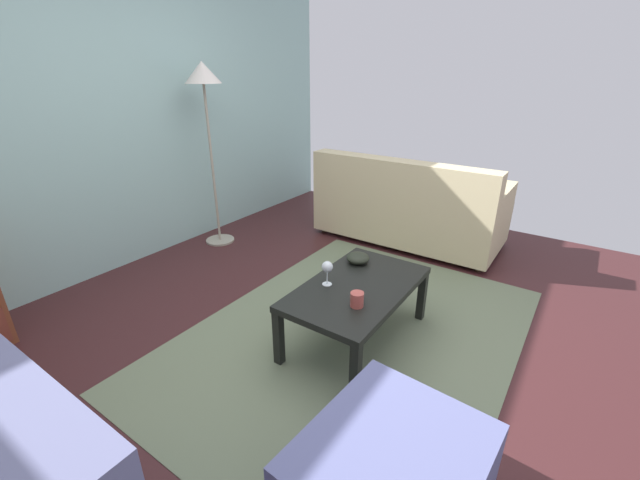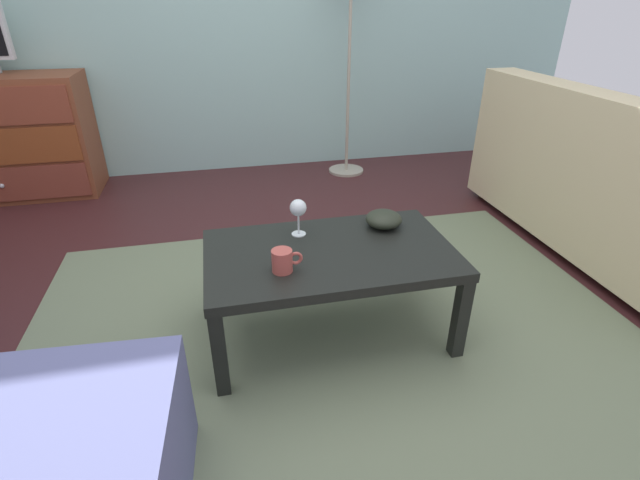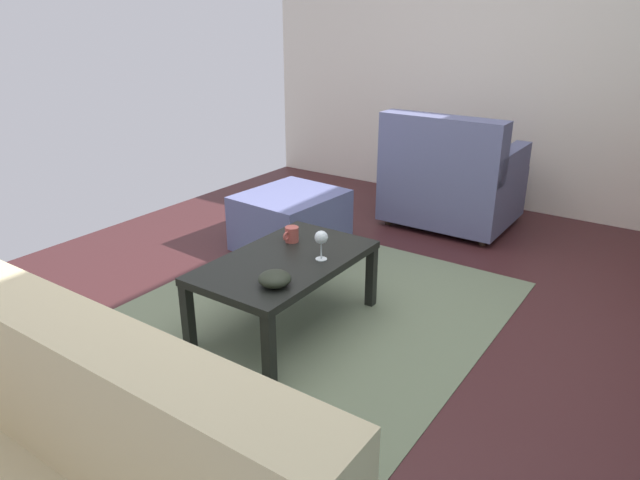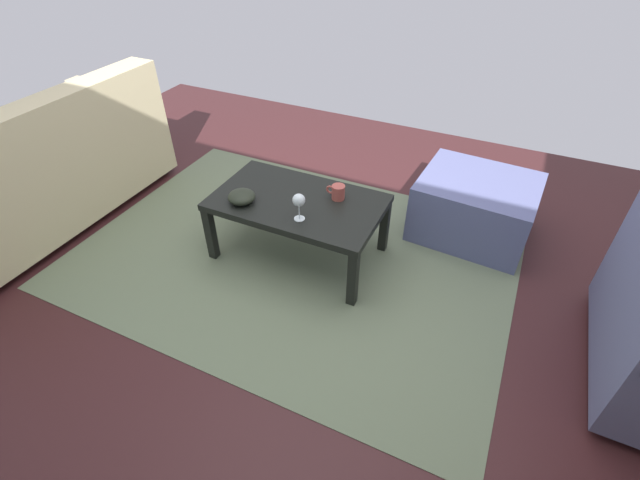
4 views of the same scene
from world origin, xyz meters
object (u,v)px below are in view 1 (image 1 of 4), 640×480
Objects in this scene: mug at (357,299)px; standing_lamp at (204,91)px; wine_glass at (327,268)px; coffee_table at (357,292)px; bowl_decorative at (358,258)px; couch_large at (408,208)px.

standing_lamp is at bearing 68.25° from mug.
wine_glass is at bearing -111.81° from standing_lamp.
coffee_table is at bearing 28.96° from mug.
coffee_table is 0.58× the size of standing_lamp.
wine_glass reaches higher than bowl_decorative.
wine_glass is 1.84m from couch_large.
wine_glass is 1.01× the size of bowl_decorative.
coffee_table is 0.33m from bowl_decorative.
bowl_decorative is 1.46m from couch_large.
bowl_decorative is 2.08m from standing_lamp.
coffee_table is at bearing -107.61° from standing_lamp.
bowl_decorative reaches higher than coffee_table.
wine_glass is 0.30m from mug.
standing_lamp is (0.62, 1.94, 1.09)m from coffee_table.
couch_large reaches higher than wine_glass.
mug is (-0.11, -0.27, -0.07)m from wine_glass.
bowl_decorative is (0.27, 0.15, 0.08)m from coffee_table.
bowl_decorative is (0.37, -0.01, -0.08)m from wine_glass.
coffee_table is 1.76m from couch_large.
mug is 0.73× the size of bowl_decorative.
couch_large is at bearing 9.69° from bowl_decorative.
coffee_table is 6.23× the size of wine_glass.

